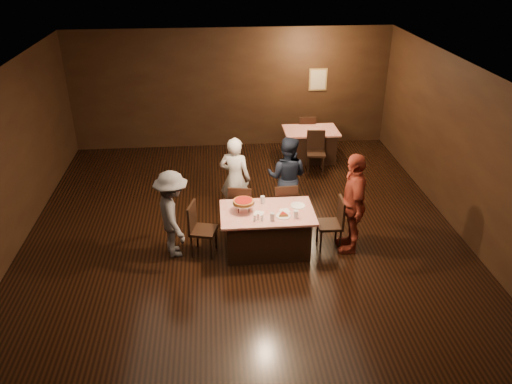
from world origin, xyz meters
TOP-DOWN VIEW (x-y plane):
  - room at (0.00, 0.01)m, footprint 10.00×10.04m
  - main_table at (0.38, 0.01)m, footprint 1.60×1.00m
  - back_table at (1.86, 3.87)m, footprint 1.30×0.90m
  - chair_far_left at (-0.02, 0.76)m, footprint 0.49×0.49m
  - chair_far_right at (0.78, 0.76)m, footprint 0.44×0.44m
  - chair_end_left at (-0.72, 0.01)m, footprint 0.51×0.51m
  - chair_end_right at (1.48, 0.01)m, footprint 0.43×0.43m
  - chair_back_near at (1.86, 3.17)m, footprint 0.46×0.46m
  - chair_back_far at (1.86, 4.47)m, footprint 0.44×0.44m
  - diner_white_jacket at (-0.11, 1.21)m, footprint 0.71×0.59m
  - diner_navy_hoodie at (0.89, 1.22)m, footprint 0.97×0.86m
  - diner_grey_knit at (-1.22, 0.04)m, footprint 0.84×1.13m
  - diner_red_shirt at (1.83, -0.07)m, footprint 0.55×1.10m
  - pizza_stand at (-0.02, 0.06)m, footprint 0.38×0.38m
  - plate_with_slice at (0.63, -0.17)m, footprint 0.25×0.25m
  - plate_empty at (0.93, 0.16)m, footprint 0.25×0.25m
  - glass_front_left at (0.43, -0.29)m, footprint 0.08×0.08m
  - glass_front_right at (0.83, -0.24)m, footprint 0.08×0.08m
  - glass_back at (0.33, 0.31)m, footprint 0.08×0.08m
  - condiments at (0.20, -0.28)m, footprint 0.17×0.10m
  - napkin_center at (0.68, 0.01)m, footprint 0.19×0.19m
  - napkin_left at (0.23, -0.04)m, footprint 0.21×0.21m

SIDE VIEW (x-z plane):
  - main_table at x=0.38m, z-range 0.00..0.77m
  - back_table at x=1.86m, z-range 0.00..0.77m
  - chair_far_left at x=-0.02m, z-range 0.00..0.95m
  - chair_far_right at x=0.78m, z-range 0.00..0.95m
  - chair_end_left at x=-0.72m, z-range 0.00..0.95m
  - chair_end_right at x=1.48m, z-range 0.00..0.95m
  - chair_back_near at x=1.86m, z-range 0.00..0.95m
  - chair_back_far at x=1.86m, z-range 0.00..0.95m
  - napkin_center at x=0.68m, z-range 0.77..0.78m
  - napkin_left at x=0.23m, z-range 0.77..0.78m
  - plate_empty at x=0.93m, z-range 0.77..0.78m
  - diner_grey_knit at x=-1.22m, z-range 0.00..1.56m
  - plate_with_slice at x=0.63m, z-range 0.76..0.83m
  - diner_navy_hoodie at x=0.89m, z-range 0.00..1.64m
  - condiments at x=0.20m, z-range 0.77..0.87m
  - diner_white_jacket at x=-0.11m, z-range 0.00..1.66m
  - glass_front_left at x=0.43m, z-range 0.77..0.91m
  - glass_front_right at x=0.83m, z-range 0.77..0.91m
  - glass_back at x=0.33m, z-range 0.77..0.91m
  - diner_red_shirt at x=1.83m, z-range 0.00..1.82m
  - pizza_stand at x=-0.02m, z-range 0.84..1.06m
  - room at x=0.00m, z-range 0.63..3.65m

